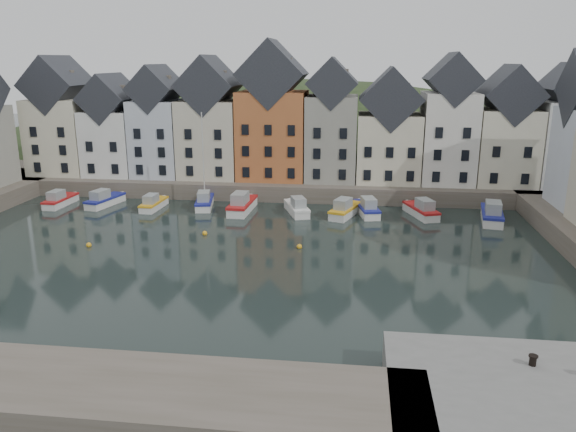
# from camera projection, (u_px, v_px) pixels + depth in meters

# --- Properties ---
(ground) EXTENTS (260.00, 260.00, 0.00)m
(ground) POSITION_uv_depth(u_px,v_px,m) (225.00, 264.00, 48.98)
(ground) COLOR black
(ground) RESTS_ON ground
(far_quay) EXTENTS (90.00, 16.00, 2.00)m
(far_quay) POSITION_uv_depth(u_px,v_px,m) (275.00, 181.00, 77.38)
(far_quay) COLOR #544D40
(far_quay) RESTS_ON ground
(near_quay) EXTENTS (18.00, 10.00, 2.00)m
(near_quay) POSITION_uv_depth(u_px,v_px,m) (576.00, 409.00, 26.98)
(near_quay) COLOR #60605E
(near_quay) RESTS_ON ground
(hillside) EXTENTS (153.60, 70.40, 64.00)m
(hillside) POSITION_uv_depth(u_px,v_px,m) (295.00, 250.00, 107.33)
(hillside) COLOR #223118
(hillside) RESTS_ON ground
(far_terrace) EXTENTS (72.37, 8.16, 17.78)m
(far_terrace) POSITION_uv_depth(u_px,v_px,m) (297.00, 126.00, 72.97)
(far_terrace) COLOR beige
(far_terrace) RESTS_ON far_quay
(mooring_buoys) EXTENTS (20.50, 5.50, 0.50)m
(mooring_buoys) POSITION_uv_depth(u_px,v_px,m) (198.00, 241.00, 54.51)
(mooring_buoys) COLOR gold
(mooring_buoys) RESTS_ON ground
(boat_a) EXTENTS (1.99, 5.79, 2.20)m
(boat_a) POSITION_uv_depth(u_px,v_px,m) (60.00, 200.00, 68.33)
(boat_a) COLOR silver
(boat_a) RESTS_ON ground
(boat_b) EXTENTS (3.07, 6.24, 2.30)m
(boat_b) POSITION_uv_depth(u_px,v_px,m) (104.00, 200.00, 68.27)
(boat_b) COLOR silver
(boat_b) RESTS_ON ground
(boat_c) EXTENTS (1.91, 5.50, 2.09)m
(boat_c) POSITION_uv_depth(u_px,v_px,m) (153.00, 204.00, 66.82)
(boat_c) COLOR silver
(boat_c) RESTS_ON ground
(boat_d) EXTENTS (2.94, 6.25, 11.49)m
(boat_d) POSITION_uv_depth(u_px,v_px,m) (204.00, 201.00, 67.51)
(boat_d) COLOR silver
(boat_d) RESTS_ON ground
(boat_e) EXTENTS (2.47, 7.07, 2.68)m
(boat_e) POSITION_uv_depth(u_px,v_px,m) (242.00, 205.00, 65.59)
(boat_e) COLOR silver
(boat_e) RESTS_ON ground
(boat_f) EXTENTS (3.71, 6.22, 2.28)m
(boat_f) POSITION_uv_depth(u_px,v_px,m) (297.00, 208.00, 64.77)
(boat_f) COLOR silver
(boat_f) RESTS_ON ground
(boat_g) EXTENTS (3.88, 6.52, 2.39)m
(boat_g) POSITION_uv_depth(u_px,v_px,m) (345.00, 210.00, 63.79)
(boat_g) COLOR silver
(boat_g) RESTS_ON ground
(boat_h) EXTENTS (3.19, 6.39, 2.35)m
(boat_h) POSITION_uv_depth(u_px,v_px,m) (367.00, 209.00, 64.40)
(boat_h) COLOR silver
(boat_h) RESTS_ON ground
(boat_i) EXTENTS (3.84, 6.49, 2.38)m
(boat_i) POSITION_uv_depth(u_px,v_px,m) (422.00, 210.00, 63.63)
(boat_i) COLOR silver
(boat_i) RESTS_ON ground
(boat_j) EXTENTS (3.25, 7.19, 2.66)m
(boat_j) POSITION_uv_depth(u_px,v_px,m) (492.00, 215.00, 61.54)
(boat_j) COLOR silver
(boat_j) RESTS_ON ground
(mooring_bollard) EXTENTS (0.48, 0.48, 0.56)m
(mooring_bollard) POSITION_uv_depth(u_px,v_px,m) (533.00, 360.00, 28.84)
(mooring_bollard) COLOR black
(mooring_bollard) RESTS_ON near_quay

